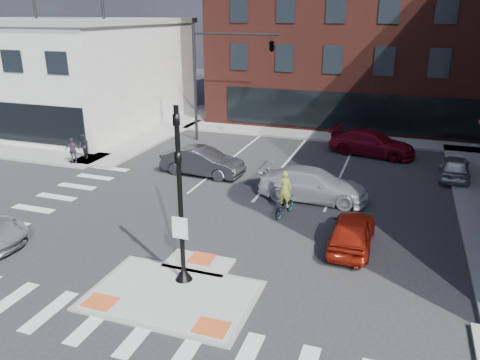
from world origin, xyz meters
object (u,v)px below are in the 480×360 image
at_px(red_sedan, 352,231).
at_px(pedestrian_a, 84,146).
at_px(bg_car_red, 372,143).
at_px(cyclist, 285,201).
at_px(bg_car_silver, 455,167).
at_px(pedestrian_b, 73,151).
at_px(white_pickup, 313,185).
at_px(bg_car_dark, 203,162).

height_order(red_sedan, pedestrian_a, pedestrian_a).
bearing_deg(red_sedan, pedestrian_a, -19.61).
xyz_separation_m(bg_car_red, cyclist, (-2.93, -11.28, -0.07)).
distance_m(bg_car_silver, pedestrian_b, 22.10).
bearing_deg(pedestrian_a, pedestrian_b, -63.82).
bearing_deg(white_pickup, bg_car_dark, 76.40).
bearing_deg(red_sedan, pedestrian_b, -16.40).
xyz_separation_m(bg_car_silver, cyclist, (-7.66, -8.09, 0.07)).
xyz_separation_m(red_sedan, cyclist, (-3.24, 2.09, 0.04)).
height_order(bg_car_silver, bg_car_red, bg_car_red).
xyz_separation_m(white_pickup, cyclist, (-0.83, -2.38, -0.05)).
bearing_deg(cyclist, pedestrian_b, 0.37).
xyz_separation_m(bg_car_dark, pedestrian_a, (-8.05, 0.06, 0.14)).
bearing_deg(bg_car_red, bg_car_silver, -112.73).
bearing_deg(bg_car_red, cyclist, 176.74).
relative_size(red_sedan, bg_car_red, 0.73).
bearing_deg(pedestrian_b, bg_car_silver, -5.75).
bearing_deg(pedestrian_a, cyclist, 9.83).
xyz_separation_m(bg_car_dark, bg_car_red, (8.72, 7.28, 0.01)).
bearing_deg(bg_car_silver, red_sedan, 70.12).
xyz_separation_m(bg_car_silver, pedestrian_a, (-21.50, -4.03, 0.26)).
height_order(bg_car_dark, pedestrian_a, pedestrian_a).
relative_size(red_sedan, white_pickup, 0.75).
bearing_deg(cyclist, bg_car_dark, -22.05).
distance_m(bg_car_red, pedestrian_b, 18.70).
relative_size(white_pickup, bg_car_dark, 1.13).
bearing_deg(pedestrian_b, bg_car_dark, -11.98).
relative_size(cyclist, pedestrian_b, 1.38).
xyz_separation_m(red_sedan, bg_car_dark, (-9.03, 6.09, 0.10)).
height_order(white_pickup, bg_car_dark, bg_car_dark).
relative_size(bg_car_dark, bg_car_silver, 1.23).
height_order(bg_car_silver, pedestrian_a, pedestrian_a).
bearing_deg(cyclist, bg_car_red, -91.96).
height_order(bg_car_dark, bg_car_red, bg_car_red).
relative_size(red_sedan, cyclist, 1.86).
xyz_separation_m(bg_car_dark, cyclist, (5.79, -4.00, -0.05)).
xyz_separation_m(bg_car_dark, pedestrian_b, (-8.05, -1.00, 0.15)).
distance_m(cyclist, pedestrian_b, 14.16).
height_order(red_sedan, bg_car_red, bg_car_red).
xyz_separation_m(pedestrian_a, pedestrian_b, (0.00, -1.06, 0.01)).
relative_size(bg_car_silver, bg_car_red, 0.70).
distance_m(bg_car_red, cyclist, 11.65).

